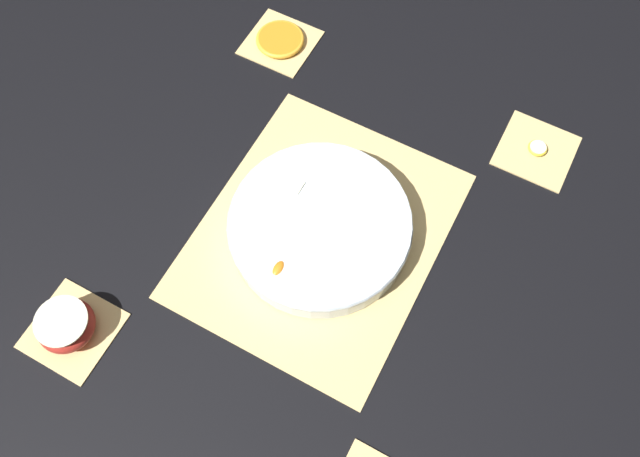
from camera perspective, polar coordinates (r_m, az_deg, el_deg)
ground_plane at (r=1.06m, az=0.00°, el=-0.60°), size 6.00×6.00×0.00m
bamboo_mat_center at (r=1.05m, az=0.00°, el=-0.53°), size 0.46×0.38×0.01m
coaster_mat_near_left at (r=1.29m, az=-3.65°, el=16.65°), size 0.13×0.13×0.01m
coaster_mat_near_right at (r=1.07m, az=-21.68°, el=-8.65°), size 0.13×0.13×0.01m
coaster_mat_far_left at (r=1.20m, az=19.17°, el=6.77°), size 0.13×0.13×0.01m
fruit_salad_bowl at (r=1.03m, az=0.02°, el=0.25°), size 0.30×0.30×0.05m
apple_half at (r=1.04m, az=-22.21°, el=-8.19°), size 0.09×0.09×0.05m
orange_slice_whole at (r=1.28m, az=-3.67°, el=16.88°), size 0.10×0.10×0.01m
banana_coin_single at (r=1.19m, az=19.27°, el=6.96°), size 0.03×0.03×0.01m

